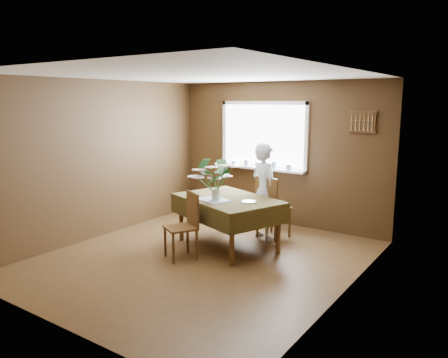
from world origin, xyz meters
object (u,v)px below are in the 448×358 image
Objects in this scene: dining_table at (228,204)px; flower_bouquet at (216,176)px; chair_far at (270,205)px; chair_near at (186,222)px; seated_woman at (264,191)px.

flower_bouquet is (-0.05, -0.23, 0.44)m from dining_table.
chair_far is 1.08× the size of chair_near.
chair_near is 1.47× the size of flower_bouquet.
chair_far reaches higher than chair_near.
chair_near is (-0.55, -1.43, -0.04)m from chair_far.
dining_table is at bearing 75.15° from chair_far.
dining_table is at bearing 93.23° from seated_woman.
seated_woman is (0.46, 1.38, 0.26)m from chair_near.
dining_table is 1.96× the size of chair_near.
dining_table is 0.76m from chair_near.
chair_near is at bearing 78.78° from chair_far.
flower_bouquet reaches higher than dining_table.
flower_bouquet is at bearing 78.04° from chair_far.
seated_woman reaches higher than dining_table.
dining_table is at bearing 77.83° from flower_bouquet.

